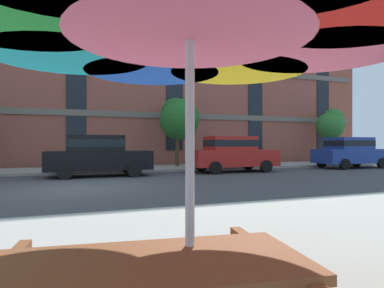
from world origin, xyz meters
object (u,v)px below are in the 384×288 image
(sedan_red, at_px, (232,153))
(patio_umbrella, at_px, (190,8))
(street_tree_middle, at_px, (179,118))
(street_tree_right, at_px, (330,124))
(sedan_blue, at_px, (350,152))
(sedan_black, at_px, (98,154))

(sedan_red, relative_size, patio_umbrella, 1.34)
(street_tree_middle, distance_m, street_tree_right, 11.28)
(sedan_red, xyz_separation_m, patio_umbrella, (-6.80, -12.70, 1.32))
(street_tree_right, bearing_deg, sedan_blue, -117.59)
(sedan_blue, bearing_deg, street_tree_middle, 160.67)
(sedan_blue, distance_m, street_tree_middle, 10.16)
(sedan_red, relative_size, street_tree_right, 1.13)
(sedan_blue, distance_m, street_tree_right, 4.42)
(sedan_red, distance_m, street_tree_middle, 4.20)
(sedan_red, relative_size, sedan_blue, 1.00)
(street_tree_right, bearing_deg, patio_umbrella, -135.17)
(sedan_black, relative_size, sedan_blue, 1.00)
(sedan_red, height_order, street_tree_right, street_tree_right)
(sedan_black, relative_size, patio_umbrella, 1.34)
(sedan_red, bearing_deg, street_tree_middle, 117.41)
(sedan_red, height_order, street_tree_middle, street_tree_middle)
(sedan_black, bearing_deg, sedan_blue, 0.00)
(street_tree_middle, xyz_separation_m, street_tree_right, (11.27, 0.27, -0.14))
(sedan_red, xyz_separation_m, street_tree_middle, (-1.71, 3.30, 1.96))
(sedan_red, bearing_deg, street_tree_right, 20.46)
(sedan_black, relative_size, sedan_red, 1.00)
(sedan_black, height_order, sedan_blue, same)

